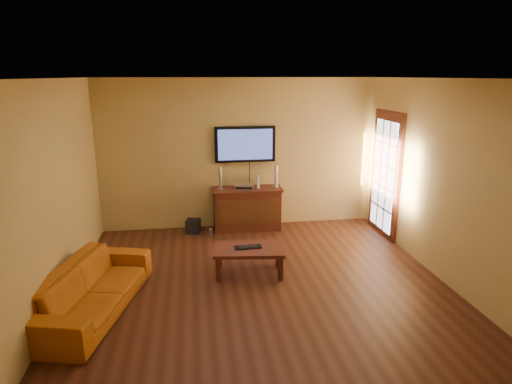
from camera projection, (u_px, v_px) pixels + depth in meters
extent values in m
plane|color=#36190F|center=(261.00, 287.00, 5.71)|extent=(5.00, 5.00, 0.00)
plane|color=tan|center=(239.00, 154.00, 7.74)|extent=(5.00, 0.00, 5.00)
plane|color=tan|center=(51.00, 198.00, 5.00)|extent=(0.00, 5.00, 5.00)
plane|color=tan|center=(446.00, 182.00, 5.72)|extent=(0.00, 5.00, 5.00)
plane|color=white|center=(262.00, 78.00, 5.00)|extent=(5.00, 5.00, 0.00)
cube|color=#41190E|center=(385.00, 176.00, 7.41)|extent=(0.06, 1.02, 2.22)
cube|color=white|center=(383.00, 176.00, 7.40)|extent=(0.01, 0.79, 1.89)
cube|color=#41190E|center=(247.00, 210.00, 7.78)|extent=(1.19, 0.45, 0.73)
cube|color=black|center=(249.00, 212.00, 7.56)|extent=(1.09, 0.02, 0.44)
cube|color=#41190E|center=(247.00, 189.00, 7.68)|extent=(1.26, 0.48, 0.04)
cube|color=black|center=(245.00, 144.00, 7.66)|extent=(1.09, 0.07, 0.64)
cube|color=#4051A6|center=(245.00, 145.00, 7.63)|extent=(0.98, 0.01, 0.55)
cube|color=#41190E|center=(249.00, 249.00, 6.02)|extent=(1.04, 0.70, 0.05)
cube|color=#41190E|center=(218.00, 270.00, 5.83)|extent=(0.06, 0.06, 0.34)
cube|color=#41190E|center=(281.00, 269.00, 5.86)|extent=(0.06, 0.06, 0.34)
cube|color=#41190E|center=(219.00, 256.00, 6.28)|extent=(0.06, 0.06, 0.34)
cube|color=#41190E|center=(278.00, 255.00, 6.31)|extent=(0.06, 0.06, 0.34)
imported|color=#A65512|center=(91.00, 281.00, 5.05)|extent=(1.04, 2.06, 0.77)
cylinder|color=silver|center=(220.00, 189.00, 7.61)|extent=(0.11, 0.11, 0.02)
cylinder|color=silver|center=(220.00, 178.00, 7.56)|extent=(0.06, 0.06, 0.37)
cylinder|color=silver|center=(276.00, 186.00, 7.77)|extent=(0.11, 0.11, 0.02)
cylinder|color=silver|center=(276.00, 176.00, 7.72)|extent=(0.06, 0.06, 0.38)
cube|color=silver|center=(245.00, 186.00, 7.65)|extent=(0.38, 0.31, 0.08)
cube|color=white|center=(258.00, 181.00, 7.70)|extent=(0.06, 0.17, 0.23)
cube|color=black|center=(193.00, 226.00, 7.67)|extent=(0.28, 0.28, 0.24)
cylinder|color=white|center=(210.00, 234.00, 7.42)|extent=(0.06, 0.06, 0.16)
sphere|color=white|center=(210.00, 229.00, 7.39)|extent=(0.03, 0.03, 0.03)
cube|color=black|center=(248.00, 247.00, 6.01)|extent=(0.38, 0.16, 0.02)
cube|color=black|center=(248.00, 246.00, 6.01)|extent=(0.25, 0.11, 0.01)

